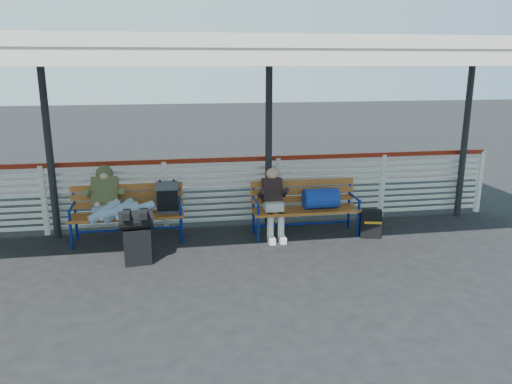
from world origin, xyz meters
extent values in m
plane|color=black|center=(0.00, 0.00, 0.00)|extent=(60.00, 60.00, 0.00)
cube|color=silver|center=(0.00, 1.90, 0.60)|extent=(12.00, 0.04, 1.04)
cube|color=maroon|center=(0.00, 1.90, 1.20)|extent=(12.00, 0.06, 0.08)
cube|color=silver|center=(6.00, 1.90, 0.60)|extent=(0.08, 0.08, 1.20)
cube|color=silver|center=(0.00, 0.90, 3.08)|extent=(12.60, 3.60, 0.16)
cube|color=silver|center=(0.00, -0.85, 2.95)|extent=(12.60, 0.06, 0.30)
cylinder|color=black|center=(-1.80, 1.75, 1.50)|extent=(0.12, 0.12, 3.00)
cylinder|color=black|center=(1.80, 1.75, 1.50)|extent=(0.12, 0.12, 3.00)
cylinder|color=black|center=(5.50, 1.75, 1.50)|extent=(0.12, 0.12, 3.00)
cube|color=black|center=(-0.41, 0.35, 0.26)|extent=(0.41, 0.27, 0.53)
cylinder|color=black|center=(-0.41, 0.35, 0.66)|extent=(0.51, 0.32, 0.27)
cube|color=#A66A20|center=(-0.61, 1.30, 0.45)|extent=(1.80, 0.50, 0.04)
cube|color=#A66A20|center=(-0.61, 1.56, 0.72)|extent=(1.80, 0.10, 0.40)
cylinder|color=navy|center=(-1.46, 1.10, 0.23)|extent=(0.04, 0.04, 0.45)
cylinder|color=navy|center=(0.24, 1.10, 0.23)|extent=(0.04, 0.04, 0.45)
cylinder|color=navy|center=(-1.46, 1.57, 0.45)|extent=(0.04, 0.04, 0.90)
cylinder|color=navy|center=(0.24, 1.57, 0.45)|extent=(0.04, 0.04, 0.90)
cube|color=#47494E|center=(0.04, 1.32, 0.72)|extent=(0.35, 0.22, 0.50)
cube|color=#A66A20|center=(2.32, 1.11, 0.45)|extent=(1.80, 0.50, 0.04)
cube|color=#A66A20|center=(2.32, 1.37, 0.72)|extent=(1.80, 0.10, 0.40)
cylinder|color=navy|center=(1.47, 0.91, 0.23)|extent=(0.04, 0.04, 0.45)
cylinder|color=navy|center=(3.17, 0.91, 0.23)|extent=(0.04, 0.04, 0.45)
cylinder|color=navy|center=(1.47, 1.38, 0.45)|extent=(0.04, 0.04, 0.90)
cylinder|color=navy|center=(3.17, 1.38, 0.45)|extent=(0.04, 0.04, 0.90)
cylinder|color=navy|center=(2.57, 1.11, 0.64)|extent=(0.58, 0.34, 0.34)
cube|color=#92ADC5|center=(-0.96, 1.35, 0.54)|extent=(0.36, 0.26, 0.18)
cube|color=#48502A|center=(-0.96, 1.55, 0.80)|extent=(0.42, 0.38, 0.53)
sphere|color=#48502A|center=(-0.96, 1.65, 1.08)|extent=(0.28, 0.28, 0.28)
sphere|color=tan|center=(-0.96, 1.61, 1.07)|extent=(0.21, 0.21, 0.21)
cube|color=black|center=(-0.53, 0.29, 0.77)|extent=(0.11, 0.27, 0.10)
cube|color=black|center=(-0.29, 0.29, 0.77)|extent=(0.11, 0.27, 0.10)
cube|color=beige|center=(1.77, 1.14, 0.53)|extent=(0.30, 0.24, 0.16)
cube|color=black|center=(1.77, 1.28, 0.78)|extent=(0.32, 0.23, 0.42)
sphere|color=tan|center=(1.77, 1.30, 1.05)|extent=(0.19, 0.19, 0.19)
cylinder|color=beige|center=(1.68, 0.96, 0.24)|extent=(0.11, 0.11, 0.46)
cylinder|color=beige|center=(1.86, 0.96, 0.24)|extent=(0.11, 0.11, 0.46)
cube|color=silver|center=(1.68, 0.86, 0.05)|extent=(0.10, 0.24, 0.10)
cube|color=silver|center=(1.86, 0.86, 0.05)|extent=(0.10, 0.24, 0.10)
cube|color=black|center=(3.37, 0.86, 0.23)|extent=(0.37, 0.26, 0.47)
cube|color=#C38312|center=(3.37, 0.75, 0.28)|extent=(0.28, 0.09, 0.04)
camera|label=1|loc=(0.13, -6.62, 2.83)|focal=35.00mm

